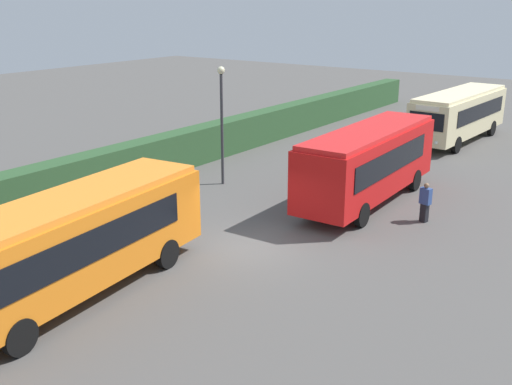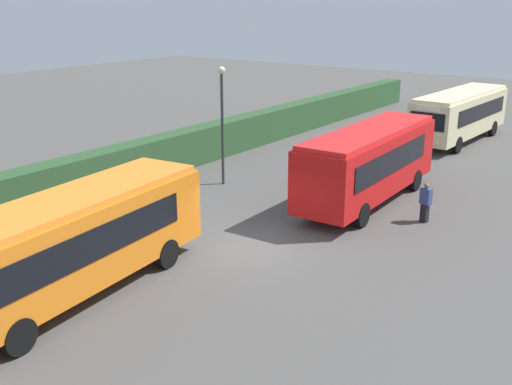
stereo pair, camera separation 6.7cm
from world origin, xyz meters
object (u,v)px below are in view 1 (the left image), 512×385
(bus_cream, at_px, (459,113))
(person_center, at_px, (425,202))
(bus_orange, at_px, (72,240))
(bus_red, at_px, (368,161))
(lamppost, at_px, (222,112))

(bus_cream, xyz_separation_m, person_center, (-15.39, -3.81, -0.97))
(bus_orange, bearing_deg, bus_cream, -11.03)
(bus_red, bearing_deg, bus_orange, 165.23)
(bus_orange, relative_size, person_center, 6.15)
(bus_red, bearing_deg, lamppost, 101.03)
(bus_red, xyz_separation_m, lamppost, (-1.56, 6.97, 1.64))
(bus_orange, height_order, bus_cream, bus_orange)
(bus_red, height_order, bus_cream, bus_red)
(bus_orange, height_order, bus_red, bus_red)
(person_center, xyz_separation_m, lamppost, (-0.65, 9.99, 2.68))
(person_center, relative_size, lamppost, 0.29)
(bus_orange, relative_size, lamppost, 1.77)
(bus_orange, distance_m, bus_cream, 28.00)
(bus_orange, xyz_separation_m, bus_cream, (27.90, -2.35, -0.00))
(bus_red, bearing_deg, person_center, -108.16)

